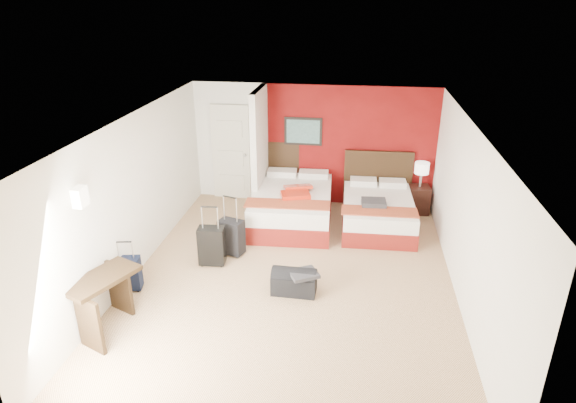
% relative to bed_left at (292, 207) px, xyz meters
% --- Properties ---
extents(ground, '(6.50, 6.50, 0.00)m').
position_rel_bed_left_xyz_m(ground, '(0.28, -2.13, -0.32)').
color(ground, tan).
rests_on(ground, ground).
extents(room_walls, '(5.02, 6.52, 2.50)m').
position_rel_bed_left_xyz_m(room_walls, '(-1.12, -0.71, 0.93)').
color(room_walls, white).
rests_on(room_walls, ground).
extents(red_accent_panel, '(3.50, 0.04, 2.50)m').
position_rel_bed_left_xyz_m(red_accent_panel, '(1.03, 1.10, 0.93)').
color(red_accent_panel, maroon).
rests_on(red_accent_panel, ground).
extents(partition_wall, '(0.12, 1.20, 2.50)m').
position_rel_bed_left_xyz_m(partition_wall, '(-0.72, 0.48, 0.93)').
color(partition_wall, silver).
rests_on(partition_wall, ground).
extents(entry_door, '(0.82, 0.06, 2.05)m').
position_rel_bed_left_xyz_m(entry_door, '(-1.47, 1.07, 0.70)').
color(entry_door, silver).
rests_on(entry_door, ground).
extents(bed_left, '(1.60, 2.21, 0.64)m').
position_rel_bed_left_xyz_m(bed_left, '(0.00, 0.00, 0.00)').
color(bed_left, silver).
rests_on(bed_left, ground).
extents(bed_right, '(1.38, 1.93, 0.57)m').
position_rel_bed_left_xyz_m(bed_right, '(1.65, 0.01, -0.04)').
color(bed_right, white).
rests_on(bed_right, ground).
extents(red_suitcase_open, '(0.71, 0.85, 0.09)m').
position_rel_bed_left_xyz_m(red_suitcase_open, '(0.10, -0.10, 0.37)').
color(red_suitcase_open, red).
rests_on(red_suitcase_open, bed_left).
extents(jacket_bundle, '(0.46, 0.38, 0.11)m').
position_rel_bed_left_xyz_m(jacket_bundle, '(1.55, -0.29, 0.30)').
color(jacket_bundle, '#38393E').
rests_on(jacket_bundle, bed_right).
extents(nightstand, '(0.44, 0.44, 0.57)m').
position_rel_bed_left_xyz_m(nightstand, '(2.49, 0.81, -0.04)').
color(nightstand, black).
rests_on(nightstand, ground).
extents(table_lamp, '(0.37, 0.37, 0.51)m').
position_rel_bed_left_xyz_m(table_lamp, '(2.49, 0.81, 0.50)').
color(table_lamp, silver).
rests_on(table_lamp, nightstand).
extents(suitcase_black, '(0.44, 0.30, 0.64)m').
position_rel_bed_left_xyz_m(suitcase_black, '(-1.08, -1.82, -0.00)').
color(suitcase_black, black).
rests_on(suitcase_black, ground).
extents(suitcase_charcoal, '(0.47, 0.37, 0.60)m').
position_rel_bed_left_xyz_m(suitcase_charcoal, '(-0.85, -1.43, -0.02)').
color(suitcase_charcoal, black).
rests_on(suitcase_charcoal, ground).
extents(suitcase_navy, '(0.40, 0.29, 0.51)m').
position_rel_bed_left_xyz_m(suitcase_navy, '(-2.12, -2.73, -0.07)').
color(suitcase_navy, black).
rests_on(suitcase_navy, ground).
extents(duffel_bag, '(0.67, 0.37, 0.34)m').
position_rel_bed_left_xyz_m(duffel_bag, '(0.37, -2.45, -0.15)').
color(duffel_bag, black).
rests_on(duffel_bag, ground).
extents(jacket_draped, '(0.51, 0.48, 0.05)m').
position_rel_bed_left_xyz_m(jacket_draped, '(0.52, -2.50, 0.04)').
color(jacket_draped, '#323236').
rests_on(jacket_draped, duffel_bag).
extents(desk, '(0.84, 1.09, 0.81)m').
position_rel_bed_left_xyz_m(desk, '(-1.99, -3.67, 0.08)').
color(desk, black).
rests_on(desk, ground).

